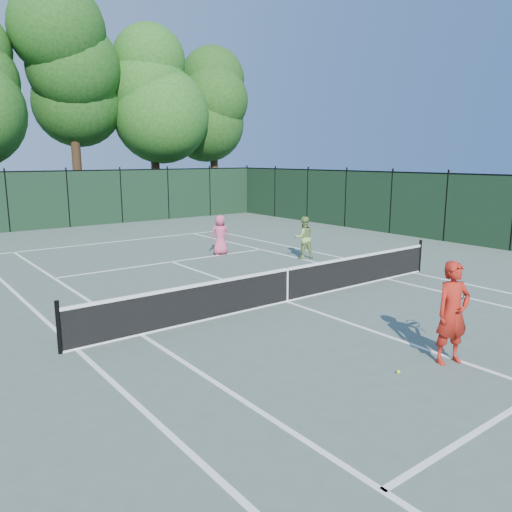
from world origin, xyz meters
TOP-DOWN VIEW (x-y plane):
  - ground at (0.00, 0.00)m, footprint 90.00×90.00m
  - sideline_doubles_left at (-5.49, 0.00)m, footprint 0.10×23.77m
  - sideline_doubles_right at (5.49, 0.00)m, footprint 0.10×23.77m
  - sideline_singles_left at (-4.12, 0.00)m, footprint 0.10×23.77m
  - sideline_singles_right at (4.12, 0.00)m, footprint 0.10×23.77m
  - baseline_far at (0.00, 11.88)m, footprint 10.97×0.10m
  - service_line_far at (0.00, 6.40)m, footprint 8.23×0.10m
  - center_service_line at (0.00, 0.00)m, footprint 0.10×12.80m
  - tennis_net at (0.00, 0.00)m, footprint 11.69×0.09m
  - fence_far at (0.00, 18.00)m, footprint 24.00×0.05m
  - tree_3 at (2.00, 22.30)m, footprint 7.00×7.00m
  - tree_4 at (7.00, 21.60)m, footprint 6.20×6.20m
  - tree_5 at (12.00, 22.10)m, footprint 5.80×5.80m
  - coach at (-0.20, -4.81)m, footprint 1.09×0.65m
  - player_pink at (2.20, 6.49)m, footprint 0.88×0.72m
  - player_green at (4.25, 3.96)m, footprint 0.93×0.84m
  - loose_ball_midcourt at (-1.37, -4.56)m, footprint 0.07×0.07m

SIDE VIEW (x-z plane):
  - ground at x=0.00m, z-range 0.00..0.00m
  - sideline_doubles_left at x=-5.49m, z-range 0.00..0.01m
  - sideline_doubles_right at x=5.49m, z-range 0.00..0.01m
  - sideline_singles_left at x=-4.12m, z-range 0.00..0.01m
  - sideline_singles_right at x=4.12m, z-range 0.00..0.01m
  - baseline_far at x=0.00m, z-range 0.00..0.01m
  - service_line_far at x=0.00m, z-range 0.00..0.01m
  - center_service_line at x=0.00m, z-range 0.00..0.01m
  - loose_ball_midcourt at x=-1.37m, z-range 0.00..0.07m
  - tennis_net at x=0.00m, z-range -0.05..1.01m
  - player_pink at x=2.20m, z-range 0.00..1.55m
  - player_green at x=4.25m, z-range 0.00..1.58m
  - coach at x=-0.20m, z-range 0.00..1.91m
  - fence_far at x=0.00m, z-range 0.00..3.00m
  - tree_5 at x=12.00m, z-range 1.59..13.82m
  - tree_4 at x=7.00m, z-range 1.66..14.63m
  - tree_3 at x=2.00m, z-range 1.78..16.23m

